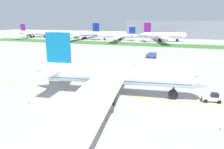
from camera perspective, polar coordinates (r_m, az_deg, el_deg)
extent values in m
plane|color=#ADAAA5|center=(56.69, -2.56, -5.61)|extent=(600.00, 600.00, 0.00)
cube|color=yellow|center=(58.21, -1.97, -5.04)|extent=(280.00, 0.36, 0.01)
cube|color=#38722D|center=(171.60, 11.59, 7.90)|extent=(320.00, 24.00, 0.10)
cylinder|color=white|center=(55.07, 1.34, 0.03)|extent=(38.65, 9.29, 5.08)
cube|color=#0C6B9E|center=(55.30, 1.34, -0.86)|extent=(37.08, 8.72, 0.61)
sphere|color=white|center=(55.42, 22.76, -1.05)|extent=(4.83, 4.83, 4.83)
cone|color=white|center=(62.31, -18.46, 1.37)|extent=(6.03, 4.91, 4.32)
cube|color=#0C6B9E|center=(58.74, -14.39, 7.07)|extent=(6.91, 1.27, 8.13)
cube|color=white|center=(64.58, -12.74, 2.57)|extent=(5.09, 8.55, 0.36)
cube|color=white|center=(55.72, -16.96, 0.36)|extent=(5.09, 8.55, 0.36)
cube|color=white|center=(74.54, 2.58, 3.43)|extent=(12.20, 35.21, 0.41)
cube|color=white|center=(37.51, -7.01, -8.34)|extent=(12.20, 35.21, 0.41)
cylinder|color=#B7BABF|center=(67.22, 2.50, 0.83)|extent=(5.11, 3.31, 2.80)
cylinder|color=black|center=(66.90, 4.54, 0.73)|extent=(0.74, 2.96, 2.94)
cylinder|color=#B7BABF|center=(44.69, -2.40, -6.48)|extent=(5.11, 3.31, 2.80)
cylinder|color=black|center=(44.20, 0.66, -6.71)|extent=(0.74, 2.96, 2.94)
cylinder|color=black|center=(55.53, 16.32, -4.26)|extent=(0.53, 0.53, 1.97)
cylinder|color=black|center=(55.85, 16.25, -5.21)|extent=(2.52, 1.35, 2.41)
cylinder|color=black|center=(59.14, -1.15, -2.48)|extent=(0.53, 0.53, 1.97)
cylinder|color=black|center=(59.44, -1.14, -3.39)|extent=(2.52, 1.35, 2.41)
cylinder|color=black|center=(54.20, -2.38, -4.12)|extent=(0.53, 0.53, 1.97)
cylinder|color=black|center=(54.53, -2.37, -5.10)|extent=(2.52, 1.35, 2.41)
cube|color=black|center=(55.11, 22.05, -0.38)|extent=(2.19, 3.99, 0.91)
sphere|color=black|center=(61.41, -11.74, 1.71)|extent=(0.36, 0.36, 0.36)
sphere|color=black|center=(60.51, -9.62, 1.62)|extent=(0.36, 0.36, 0.36)
sphere|color=black|center=(59.69, -7.44, 1.52)|extent=(0.36, 0.36, 0.36)
sphere|color=black|center=(58.96, -5.21, 1.42)|extent=(0.36, 0.36, 0.36)
sphere|color=black|center=(58.32, -2.92, 1.32)|extent=(0.36, 0.36, 0.36)
sphere|color=black|center=(57.78, -0.59, 1.21)|extent=(0.36, 0.36, 0.36)
sphere|color=black|center=(57.34, 1.78, 1.09)|extent=(0.36, 0.36, 0.36)
sphere|color=black|center=(56.99, 4.19, 0.97)|extent=(0.36, 0.36, 0.36)
sphere|color=black|center=(56.75, 6.62, 0.85)|extent=(0.36, 0.36, 0.36)
sphere|color=black|center=(56.61, 9.07, 0.73)|extent=(0.36, 0.36, 0.36)
sphere|color=black|center=(56.57, 11.52, 0.61)|extent=(0.36, 0.36, 0.36)
sphere|color=black|center=(56.64, 13.98, 0.48)|extent=(0.36, 0.36, 0.36)
sphere|color=black|center=(56.81, 16.42, 0.36)|extent=(0.36, 0.36, 0.36)
cube|color=white|center=(57.55, 25.42, -5.83)|extent=(4.64, 2.64, 0.88)
cube|color=black|center=(57.44, 26.16, -5.01)|extent=(1.77, 1.81, 0.90)
cylinder|color=black|center=(56.95, 22.33, -6.02)|extent=(1.80, 0.32, 0.12)
cylinder|color=black|center=(56.34, 24.08, -6.59)|extent=(0.93, 0.45, 0.90)
cylinder|color=black|center=(58.32, 23.65, -5.83)|extent=(0.93, 0.45, 0.90)
cylinder|color=black|center=(57.13, 27.13, -6.66)|extent=(0.93, 0.45, 0.90)
cylinder|color=black|center=(59.08, 26.59, -5.91)|extent=(0.93, 0.45, 0.90)
cylinder|color=black|center=(57.73, -8.90, -4.93)|extent=(0.13, 0.13, 0.88)
cylinder|color=#BFE519|center=(57.61, -9.01, -4.22)|extent=(0.10, 0.10, 0.56)
cylinder|color=black|center=(57.57, -8.78, -4.99)|extent=(0.13, 0.13, 0.88)
cylinder|color=#BFE519|center=(57.21, -8.72, -4.35)|extent=(0.10, 0.10, 0.56)
cube|color=#BFE519|center=(57.40, -8.87, -4.26)|extent=(0.53, 0.45, 0.62)
sphere|color=tan|center=(57.26, -8.88, -3.84)|extent=(0.24, 0.24, 0.24)
cube|color=#F2590C|center=(44.84, 27.34, -13.10)|extent=(0.36, 0.36, 0.03)
cone|color=#F2590C|center=(44.71, 27.38, -12.77)|extent=(0.28, 0.28, 0.55)
cylinder|color=white|center=(44.70, 27.38, -12.74)|extent=(0.17, 0.17, 0.06)
cube|color=#F2590C|center=(55.24, -21.56, -7.23)|extent=(0.36, 0.36, 0.03)
cone|color=#F2590C|center=(55.14, -21.59, -6.95)|extent=(0.28, 0.28, 0.55)
cylinder|color=white|center=(55.13, -21.59, -6.92)|extent=(0.17, 0.17, 0.06)
cube|color=#33478C|center=(111.98, 10.99, 5.24)|extent=(4.18, 2.72, 2.47)
cube|color=#33478C|center=(112.14, 9.67, 5.13)|extent=(1.75, 2.41, 1.76)
cube|color=#263347|center=(112.12, 9.31, 5.32)|extent=(0.26, 1.99, 0.78)
cylinder|color=black|center=(111.12, 9.61, 4.58)|extent=(0.92, 0.38, 0.90)
cylinder|color=black|center=(113.45, 9.69, 4.79)|extent=(0.92, 0.38, 0.90)
cylinder|color=black|center=(110.99, 11.45, 4.48)|extent=(0.92, 0.38, 0.90)
cylinder|color=black|center=(113.33, 11.48, 4.69)|extent=(0.92, 0.38, 0.90)
cylinder|color=white|center=(252.78, -20.38, 10.56)|extent=(32.27, 7.52, 4.51)
cube|color=#661472|center=(252.83, -20.36, 10.38)|extent=(30.96, 7.04, 0.54)
sphere|color=white|center=(243.98, -16.90, 10.72)|extent=(4.29, 4.29, 4.29)
cone|color=white|center=(262.86, -23.76, 10.44)|extent=(5.31, 4.29, 3.84)
cube|color=#661472|center=(259.96, -23.05, 11.70)|extent=(5.77, 0.99, 7.22)
cube|color=white|center=(264.26, -22.48, 10.66)|extent=(4.19, 7.52, 0.32)
cube|color=white|center=(256.88, -23.63, 10.46)|extent=(4.19, 7.52, 0.32)
cube|color=white|center=(267.80, -18.74, 10.76)|extent=(9.73, 29.33, 0.36)
cube|color=white|center=(239.87, -22.84, 10.02)|extent=(9.73, 29.33, 0.36)
cylinder|color=#B7BABF|center=(261.85, -19.26, 10.35)|extent=(4.50, 2.88, 2.48)
cylinder|color=black|center=(260.75, -18.85, 10.37)|extent=(0.62, 2.63, 2.61)
cylinder|color=#B7BABF|center=(244.75, -21.75, 9.87)|extent=(4.50, 2.88, 2.48)
cylinder|color=black|center=(243.57, -21.32, 9.89)|extent=(0.62, 2.63, 2.61)
cylinder|color=black|center=(246.69, -17.90, 9.95)|extent=(0.47, 0.47, 1.75)
cylinder|color=black|center=(246.75, -17.88, 9.75)|extent=(2.23, 1.16, 2.14)
cylinder|color=black|center=(256.35, -20.52, 9.89)|extent=(0.47, 0.47, 1.75)
cylinder|color=black|center=(256.41, -20.50, 9.70)|extent=(2.23, 1.16, 2.14)
cylinder|color=black|center=(252.38, -21.10, 9.77)|extent=(0.47, 0.47, 1.75)
cylinder|color=black|center=(252.44, -21.08, 9.58)|extent=(2.23, 1.16, 2.14)
cylinder|color=white|center=(217.78, -8.28, 10.92)|extent=(37.98, 5.82, 4.98)
cube|color=navy|center=(217.84, -8.27, 10.69)|extent=(36.46, 5.38, 0.60)
sphere|color=white|center=(227.78, -12.91, 10.87)|extent=(4.73, 4.73, 4.73)
cone|color=white|center=(208.93, -3.01, 10.99)|extent=(5.57, 4.35, 4.23)
cube|color=navy|center=(210.65, -4.39, 12.66)|extent=(6.83, 0.65, 7.97)
cube|color=white|center=(206.08, -4.72, 11.01)|extent=(4.34, 8.06, 0.35)
cube|color=white|center=(215.21, -3.64, 11.19)|extent=(4.34, 8.06, 0.35)
cube|color=white|center=(199.76, -10.37, 10.31)|extent=(9.08, 34.27, 0.40)
cube|color=white|center=(234.53, -5.63, 11.11)|extent=(9.08, 34.27, 0.40)
cylinder|color=#B7BABF|center=(207.12, -9.58, 10.08)|extent=(4.79, 2.84, 2.74)
cylinder|color=black|center=(208.26, -10.16, 10.08)|extent=(0.47, 2.88, 2.88)
cylinder|color=#B7BABF|center=(228.18, -6.70, 10.60)|extent=(4.79, 2.84, 2.74)
cylinder|color=black|center=(229.22, -7.24, 10.60)|extent=(0.47, 2.88, 2.88)
cylinder|color=black|center=(224.96, -11.56, 10.01)|extent=(0.52, 0.52, 1.93)
cylinder|color=black|center=(225.04, -11.54, 9.76)|extent=(2.39, 1.12, 2.37)
cylinder|color=black|center=(214.34, -7.83, 9.94)|extent=(0.52, 0.52, 1.93)
cylinder|color=black|center=(214.42, -7.82, 9.69)|extent=(2.39, 1.12, 2.37)
cylinder|color=black|center=(219.00, -7.21, 10.07)|extent=(0.52, 0.52, 1.93)
cylinder|color=black|center=(219.08, -7.20, 9.81)|extent=(2.39, 1.12, 2.37)
cylinder|color=white|center=(204.64, 1.49, 10.49)|extent=(33.76, 7.56, 3.93)
cube|color=navy|center=(204.69, 1.49, 10.30)|extent=(32.40, 7.10, 0.47)
sphere|color=white|center=(208.52, -3.43, 10.55)|extent=(3.74, 3.74, 3.74)
cone|color=white|center=(202.19, 6.75, 10.43)|extent=(4.67, 3.80, 3.34)
cube|color=navy|center=(202.32, 5.51, 11.83)|extent=(6.04, 1.05, 6.30)
cube|color=white|center=(198.63, 5.55, 10.47)|extent=(4.35, 6.66, 0.28)
cube|color=white|center=(206.43, 5.79, 10.62)|extent=(4.35, 6.66, 0.28)
cube|color=white|center=(187.65, 1.07, 9.95)|extent=(10.62, 30.80, 0.31)
cube|color=white|center=(221.18, 2.72, 10.67)|extent=(10.62, 30.80, 0.31)
cylinder|color=#B7BABF|center=(194.59, 1.14, 9.77)|extent=(3.95, 2.56, 2.16)
cylinder|color=black|center=(194.94, 0.59, 9.78)|extent=(0.57, 2.29, 2.27)
cylinder|color=#B7BABF|center=(214.74, 2.16, 10.24)|extent=(3.95, 2.56, 2.16)
cylinder|color=black|center=(215.06, 1.66, 10.25)|extent=(0.57, 2.29, 2.27)
cylinder|color=black|center=(207.48, -2.03, 9.79)|extent=(0.41, 0.41, 1.52)
cylinder|color=black|center=(207.55, -2.03, 9.58)|extent=(1.95, 1.04, 1.87)
cylinder|color=black|center=(202.38, 2.14, 9.66)|extent=(0.41, 0.41, 1.52)
cylinder|color=black|center=(202.45, 2.14, 9.45)|extent=(1.95, 1.04, 1.87)
cylinder|color=black|center=(206.44, 2.33, 9.76)|extent=(0.41, 0.41, 1.52)
cylinder|color=black|center=(206.51, 2.33, 9.55)|extent=(1.95, 1.04, 1.87)
cylinder|color=white|center=(196.61, 13.70, 10.32)|extent=(33.96, 13.92, 5.18)
cube|color=#661472|center=(196.68, 13.68, 10.06)|extent=(32.54, 13.17, 0.62)
sphere|color=white|center=(200.89, 18.91, 10.04)|extent=(4.93, 4.93, 4.93)
cone|color=white|center=(193.85, 8.02, 10.65)|extent=(6.66, 5.76, 4.41)
cube|color=#661472|center=(194.05, 9.61, 12.47)|extent=(6.00, 2.11, 8.30)
cube|color=white|center=(199.42, 9.16, 10.83)|extent=(5.78, 8.98, 0.36)
cube|color=white|center=(189.15, 9.51, 10.61)|extent=(5.78, 8.98, 0.36)
cube|color=white|center=(213.82, 12.33, 10.55)|extent=(15.20, 31.29, 0.41)
cube|color=white|center=(178.93, 14.22, 9.68)|extent=(15.20, 31.29, 0.41)
cylinder|color=#B7BABF|center=(207.39, 12.90, 9.96)|extent=(5.50, 4.05, 2.85)
cylinder|color=black|center=(207.84, 13.58, 9.93)|extent=(1.20, 3.00, 2.99)
cylinder|color=#B7BABF|center=(185.94, 14.08, 9.38)|extent=(5.50, 4.05, 2.85)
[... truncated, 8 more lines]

